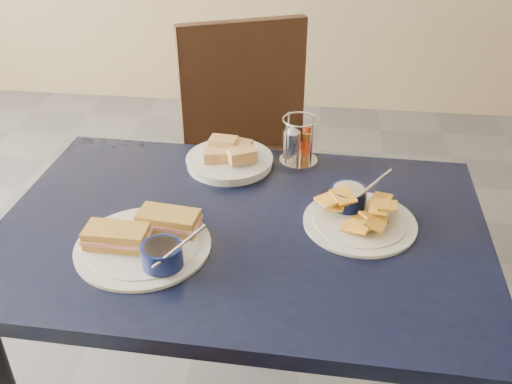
# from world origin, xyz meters

# --- Properties ---
(dining_table) EXTENTS (1.19, 0.80, 0.75)m
(dining_table) POSITION_xyz_m (0.22, 0.04, 0.68)
(dining_table) COLOR black
(dining_table) RESTS_ON ground
(chair_far) EXTENTS (0.61, 0.61, 1.00)m
(chair_far) POSITION_xyz_m (0.17, 0.81, 0.57)
(chair_far) COLOR black
(chair_far) RESTS_ON ground
(sandwich_plate) EXTENTS (0.32, 0.31, 0.12)m
(sandwich_plate) POSITION_xyz_m (0.02, -0.08, 0.77)
(sandwich_plate) COLOR white
(sandwich_plate) RESTS_ON dining_table
(plantain_plate) EXTENTS (0.27, 0.27, 0.12)m
(plantain_plate) POSITION_xyz_m (0.49, 0.10, 0.77)
(plantain_plate) COLOR white
(plantain_plate) RESTS_ON dining_table
(bread_basket) EXTENTS (0.24, 0.24, 0.07)m
(bread_basket) POSITION_xyz_m (0.14, 0.32, 0.77)
(bread_basket) COLOR white
(bread_basket) RESTS_ON dining_table
(condiment_caddy) EXTENTS (0.11, 0.11, 0.14)m
(condiment_caddy) POSITION_xyz_m (0.33, 0.37, 0.81)
(condiment_caddy) COLOR silver
(condiment_caddy) RESTS_ON dining_table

